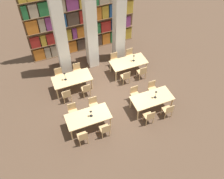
# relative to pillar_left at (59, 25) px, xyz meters

# --- Properties ---
(ground_plane) EXTENTS (40.00, 40.00, 0.00)m
(ground_plane) POSITION_rel_pillar_left_xyz_m (1.61, -2.81, -3.00)
(ground_plane) COLOR #4C3828
(bookshelf_bank) EXTENTS (6.43, 0.35, 5.50)m
(bookshelf_bank) POSITION_rel_pillar_left_xyz_m (1.62, 1.57, -0.36)
(bookshelf_bank) COLOR brown
(bookshelf_bank) RESTS_ON ground_plane
(pillar_left) EXTENTS (0.57, 0.57, 6.00)m
(pillar_left) POSITION_rel_pillar_left_xyz_m (0.00, 0.00, 0.00)
(pillar_left) COLOR silver
(pillar_left) RESTS_ON ground_plane
(pillar_center) EXTENTS (0.57, 0.57, 6.00)m
(pillar_center) POSITION_rel_pillar_left_xyz_m (1.61, 0.00, 0.00)
(pillar_center) COLOR silver
(pillar_center) RESTS_ON ground_plane
(pillar_right) EXTENTS (0.57, 0.57, 6.00)m
(pillar_right) POSITION_rel_pillar_left_xyz_m (3.23, 0.00, 0.00)
(pillar_right) COLOR silver
(pillar_right) RESTS_ON ground_plane
(reading_table_0) EXTENTS (2.00, 0.97, 0.75)m
(reading_table_0) POSITION_rel_pillar_left_xyz_m (-0.03, -4.13, -2.33)
(reading_table_0) COLOR tan
(reading_table_0) RESTS_ON ground_plane
(chair_0) EXTENTS (0.42, 0.40, 0.88)m
(chair_0) POSITION_rel_pillar_left_xyz_m (-0.54, -4.90, -2.52)
(chair_0) COLOR tan
(chair_0) RESTS_ON ground_plane
(chair_1) EXTENTS (0.42, 0.40, 0.88)m
(chair_1) POSITION_rel_pillar_left_xyz_m (-0.54, -3.36, -2.52)
(chair_1) COLOR tan
(chair_1) RESTS_ON ground_plane
(chair_2) EXTENTS (0.42, 0.40, 0.88)m
(chair_2) POSITION_rel_pillar_left_xyz_m (0.49, -4.90, -2.52)
(chair_2) COLOR tan
(chair_2) RESTS_ON ground_plane
(chair_3) EXTENTS (0.42, 0.40, 0.88)m
(chair_3) POSITION_rel_pillar_left_xyz_m (0.49, -3.36, -2.52)
(chair_3) COLOR tan
(chair_3) RESTS_ON ground_plane
(desk_lamp_0) EXTENTS (0.14, 0.14, 0.39)m
(desk_lamp_0) POSITION_rel_pillar_left_xyz_m (0.11, -4.17, -1.99)
(desk_lamp_0) COLOR black
(desk_lamp_0) RESTS_ON reading_table_0
(reading_table_1) EXTENTS (2.00, 0.97, 0.75)m
(reading_table_1) POSITION_rel_pillar_left_xyz_m (3.16, -4.24, -2.33)
(reading_table_1) COLOR tan
(reading_table_1) RESTS_ON ground_plane
(chair_4) EXTENTS (0.42, 0.40, 0.88)m
(chair_4) POSITION_rel_pillar_left_xyz_m (2.63, -5.01, -2.52)
(chair_4) COLOR tan
(chair_4) RESTS_ON ground_plane
(chair_5) EXTENTS (0.42, 0.40, 0.88)m
(chair_5) POSITION_rel_pillar_left_xyz_m (2.63, -3.48, -2.52)
(chair_5) COLOR tan
(chair_5) RESTS_ON ground_plane
(chair_6) EXTENTS (0.42, 0.40, 0.88)m
(chair_6) POSITION_rel_pillar_left_xyz_m (3.63, -5.01, -2.52)
(chair_6) COLOR tan
(chair_6) RESTS_ON ground_plane
(chair_7) EXTENTS (0.42, 0.40, 0.88)m
(chair_7) POSITION_rel_pillar_left_xyz_m (3.63, -3.48, -2.52)
(chair_7) COLOR tan
(chair_7) RESTS_ON ground_plane
(desk_lamp_1) EXTENTS (0.14, 0.14, 0.45)m
(desk_lamp_1) POSITION_rel_pillar_left_xyz_m (3.31, -4.28, -1.95)
(desk_lamp_1) COLOR black
(desk_lamp_1) RESTS_ON reading_table_1
(reading_table_2) EXTENTS (2.00, 0.97, 0.75)m
(reading_table_2) POSITION_rel_pillar_left_xyz_m (-0.03, -1.50, -2.33)
(reading_table_2) COLOR tan
(reading_table_2) RESTS_ON ground_plane
(chair_8) EXTENTS (0.42, 0.40, 0.88)m
(chair_8) POSITION_rel_pillar_left_xyz_m (-0.55, -2.26, -2.52)
(chair_8) COLOR tan
(chair_8) RESTS_ON ground_plane
(chair_9) EXTENTS (0.42, 0.40, 0.88)m
(chair_9) POSITION_rel_pillar_left_xyz_m (-0.55, -0.73, -2.52)
(chair_9) COLOR tan
(chair_9) RESTS_ON ground_plane
(chair_10) EXTENTS (0.42, 0.40, 0.88)m
(chair_10) POSITION_rel_pillar_left_xyz_m (0.48, -2.26, -2.52)
(chair_10) COLOR tan
(chair_10) RESTS_ON ground_plane
(chair_11) EXTENTS (0.42, 0.40, 0.88)m
(chair_11) POSITION_rel_pillar_left_xyz_m (0.48, -0.73, -2.52)
(chair_11) COLOR tan
(chair_11) RESTS_ON ground_plane
(desk_lamp_2) EXTENTS (0.14, 0.14, 0.48)m
(desk_lamp_2) POSITION_rel_pillar_left_xyz_m (-0.35, -1.47, -1.92)
(desk_lamp_2) COLOR black
(desk_lamp_2) RESTS_ON reading_table_2
(reading_table_3) EXTENTS (2.00, 0.97, 0.75)m
(reading_table_3) POSITION_rel_pillar_left_xyz_m (3.23, -1.42, -2.33)
(reading_table_3) COLOR tan
(reading_table_3) RESTS_ON ground_plane
(chair_12) EXTENTS (0.42, 0.40, 0.88)m
(chair_12) POSITION_rel_pillar_left_xyz_m (2.71, -2.19, -2.52)
(chair_12) COLOR tan
(chair_12) RESTS_ON ground_plane
(chair_13) EXTENTS (0.42, 0.40, 0.88)m
(chair_13) POSITION_rel_pillar_left_xyz_m (2.71, -0.65, -2.52)
(chair_13) COLOR tan
(chair_13) RESTS_ON ground_plane
(chair_14) EXTENTS (0.42, 0.40, 0.88)m
(chair_14) POSITION_rel_pillar_left_xyz_m (3.69, -2.19, -2.52)
(chair_14) COLOR tan
(chair_14) RESTS_ON ground_plane
(chair_15) EXTENTS (0.42, 0.40, 0.88)m
(chair_15) POSITION_rel_pillar_left_xyz_m (3.69, -0.65, -2.52)
(chair_15) COLOR tan
(chair_15) RESTS_ON ground_plane
(desk_lamp_3) EXTENTS (0.14, 0.14, 0.41)m
(desk_lamp_3) POSITION_rel_pillar_left_xyz_m (3.52, -1.44, -1.98)
(desk_lamp_3) COLOR black
(desk_lamp_3) RESTS_ON reading_table_3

